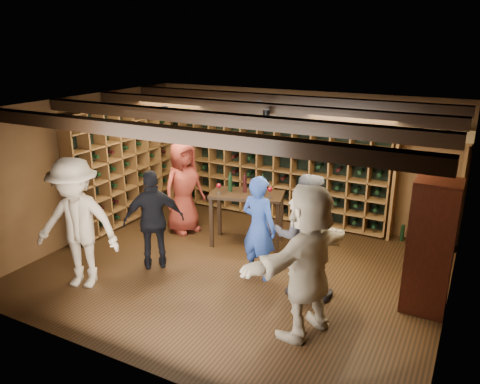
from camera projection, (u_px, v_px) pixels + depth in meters
The scene contains 13 objects.
ground at pixel (235, 269), 7.26m from camera, with size 6.00×6.00×0.00m, color black.
room_shell at pixel (237, 113), 6.54m from camera, with size 6.00×6.00×6.00m.
wine_rack_back at pixel (268, 160), 9.08m from camera, with size 4.65×0.30×2.20m.
wine_rack_left at pixel (124, 164), 8.83m from camera, with size 0.30×2.65×2.20m.
crate_shelf at pixel (431, 157), 7.65m from camera, with size 1.20×0.32×2.07m.
display_cabinet at pixel (430, 249), 5.96m from camera, with size 0.55×0.50×1.75m.
man_blue_shirt at pixel (259, 228), 6.81m from camera, with size 0.57×0.38×1.58m, color navy.
man_grey_suit at pixel (305, 237), 6.28m from camera, with size 0.86×0.67×1.76m, color black.
guest_red_floral at pixel (184, 188), 8.45m from camera, with size 0.82×0.53×1.68m, color maroon.
guest_woman_black at pixel (154, 220), 7.11m from camera, with size 0.92×0.38×1.56m, color black.
guest_khaki at pixel (77, 224), 6.53m from camera, with size 1.23×0.70×1.90m, color gray.
guest_beige at pixel (307, 261), 5.44m from camera, with size 1.76×0.56×1.90m, color gray.
tasting_table at pixel (247, 200), 7.92m from camera, with size 1.34×0.91×1.20m.
Camera 1 is at (3.09, -5.73, 3.44)m, focal length 35.00 mm.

